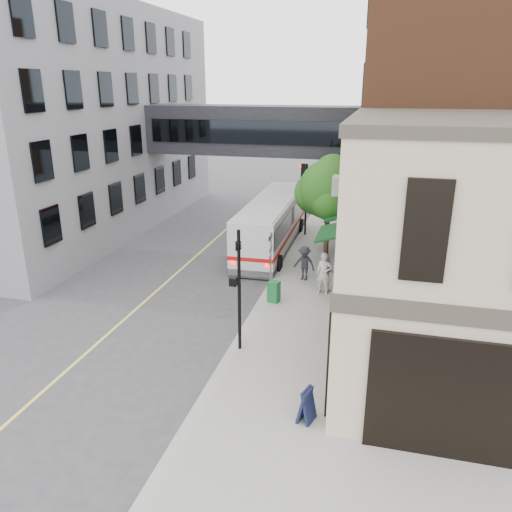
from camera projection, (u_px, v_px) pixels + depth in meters
The scene contains 16 objects.
ground at pixel (212, 380), 16.53m from camera, with size 120.00×120.00×0.00m, color #38383A.
sidewalk_main at pixel (324, 252), 28.85m from camera, with size 4.00×60.00×0.15m, color gray.
brick_building at pixel (488, 131), 25.62m from camera, with size 13.76×18.00×14.00m.
opposite_building at pixel (45, 120), 32.87m from camera, with size 14.00×24.00×14.00m, color slate.
skyway_bridge at pixel (257, 130), 31.58m from camera, with size 14.00×3.18×3.00m.
traffic_signal_near at pixel (238, 276), 17.30m from camera, with size 0.44×0.22×4.60m.
traffic_signal_far at pixel (304, 185), 30.93m from camera, with size 0.53×0.28×4.50m.
street_sign_pole at pixel (270, 258), 22.21m from camera, with size 0.08×0.75×3.00m.
street_tree at pixel (329, 189), 26.83m from camera, with size 3.80×3.20×5.60m.
lane_marking at pixel (185, 266), 26.85m from camera, with size 0.12×40.00×0.01m, color #D8CC4C.
bus at pixel (272, 221), 29.32m from camera, with size 2.75×10.79×2.89m.
pedestrian_a at pixel (324, 274), 22.67m from camera, with size 0.71×0.46×1.94m, color silver.
pedestrian_b at pixel (327, 275), 22.87m from camera, with size 0.83×0.64×1.70m, color #CA8288.
pedestrian_c at pixel (304, 263), 24.31m from camera, with size 1.10×0.63×1.71m, color black.
newspaper_box at pixel (274, 292), 21.96m from camera, with size 0.47×0.42×0.95m, color #155C2C.
sandwich_board at pixel (307, 405), 14.14m from camera, with size 0.37×0.57×1.03m, color black.
Camera 1 is at (4.97, -13.46, 9.30)m, focal length 35.00 mm.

